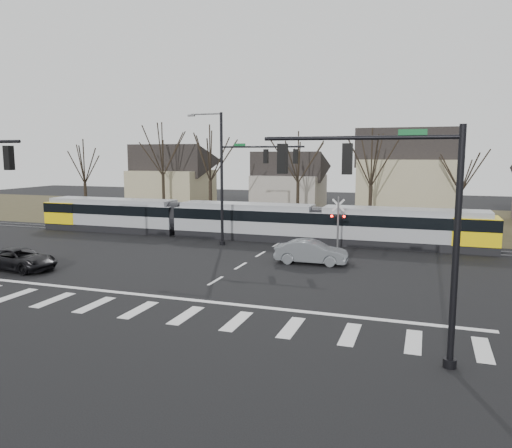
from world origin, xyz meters
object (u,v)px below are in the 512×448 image
(tram, at_px, (245,219))
(suv, at_px, (20,259))
(sedan, at_px, (311,252))
(rail_crossing_signal, at_px, (338,226))

(tram, distance_m, suv, 17.88)
(tram, bearing_deg, suv, -120.39)
(sedan, bearing_deg, rail_crossing_signal, -13.22)
(tram, relative_size, sedan, 8.30)
(sedan, xyz_separation_m, rail_crossing_signal, (0.91, 4.65, 1.12))
(rail_crossing_signal, bearing_deg, suv, -145.05)
(rail_crossing_signal, bearing_deg, sedan, -101.09)
(sedan, height_order, rail_crossing_signal, rail_crossing_signal)
(sedan, bearing_deg, tram, 41.52)
(tram, height_order, rail_crossing_signal, rail_crossing_signal)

